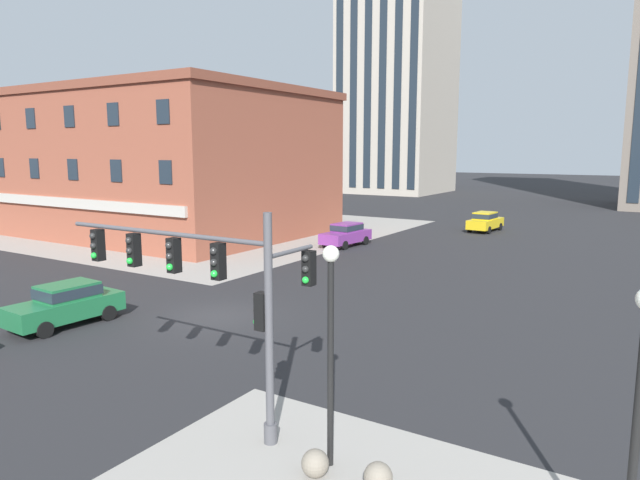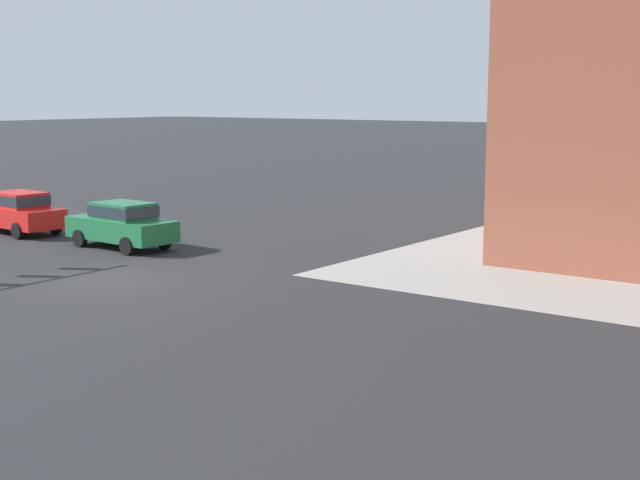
# 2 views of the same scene
# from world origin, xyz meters

# --- Properties ---
(ground_plane) EXTENTS (320.00, 320.00, 0.00)m
(ground_plane) POSITION_xyz_m (0.00, 0.00, 0.00)
(ground_plane) COLOR #262628
(sidewalk_far_corner) EXTENTS (32.00, 32.00, 0.02)m
(sidewalk_far_corner) POSITION_xyz_m (-20.00, 20.00, 0.00)
(sidewalk_far_corner) COLOR gray
(sidewalk_far_corner) RESTS_ON ground
(traffic_signal_main) EXTENTS (7.13, 2.09, 5.57)m
(traffic_signal_main) POSITION_xyz_m (6.44, -7.09, 3.64)
(traffic_signal_main) COLOR #4C4C51
(traffic_signal_main) RESTS_ON ground
(bollard_sphere_curb_a) EXTENTS (0.61, 0.61, 0.61)m
(bollard_sphere_curb_a) POSITION_xyz_m (9.96, -7.89, 0.30)
(bollard_sphere_curb_a) COLOR gray
(bollard_sphere_curb_a) RESTS_ON ground
(bollard_sphere_curb_b) EXTENTS (0.61, 0.61, 0.61)m
(bollard_sphere_curb_b) POSITION_xyz_m (11.33, -7.62, 0.30)
(bollard_sphere_curb_b) COLOR gray
(bollard_sphere_curb_b) RESTS_ON ground
(street_lamp_corner_near) EXTENTS (0.36, 0.36, 4.98)m
(street_lamp_corner_near) POSITION_xyz_m (10.00, -7.32, 3.16)
(street_lamp_corner_near) COLOR black
(street_lamp_corner_near) RESTS_ON ground
(street_lamp_mid_sidewalk) EXTENTS (0.36, 0.36, 4.91)m
(street_lamp_mid_sidewalk) POSITION_xyz_m (15.84, -7.74, 3.12)
(street_lamp_mid_sidewalk) COLOR black
(street_lamp_mid_sidewalk) RESTS_ON ground
(car_main_northbound_far) EXTENTS (2.16, 4.53, 1.68)m
(car_main_northbound_far) POSITION_xyz_m (-4.25, 18.54, 0.92)
(car_main_northbound_far) COLOR #7A3389
(car_main_northbound_far) RESTS_ON ground
(car_main_southbound_far) EXTENTS (2.06, 4.49, 1.68)m
(car_main_southbound_far) POSITION_xyz_m (-4.31, -4.09, 0.92)
(car_main_southbound_far) COLOR #1E6B3D
(car_main_southbound_far) RESTS_ON ground
(car_cross_eastbound) EXTENTS (2.15, 4.53, 1.68)m
(car_cross_eastbound) POSITION_xyz_m (2.18, 31.60, 0.92)
(car_cross_eastbound) COLOR gold
(car_cross_eastbound) RESTS_ON ground
(storefront_block_near_corner) EXTENTS (24.08, 18.70, 11.78)m
(storefront_block_near_corner) POSITION_xyz_m (-20.80, 17.13, 5.90)
(storefront_block_near_corner) COLOR brown
(storefront_block_near_corner) RESTS_ON ground
(residential_tower_skyline_left) EXTENTS (15.27, 16.96, 56.24)m
(residential_tower_skyline_left) POSITION_xyz_m (-24.23, 70.86, 28.14)
(residential_tower_skyline_left) COLOR #B2A899
(residential_tower_skyline_left) RESTS_ON ground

